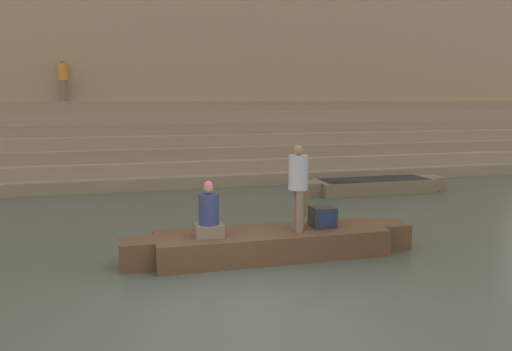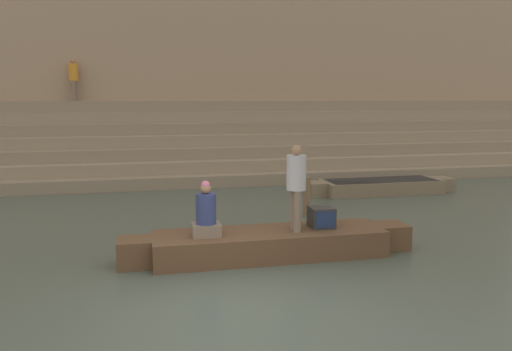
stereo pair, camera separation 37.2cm
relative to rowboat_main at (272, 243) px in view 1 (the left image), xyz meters
name	(u,v)px [view 1 (the left image)]	position (x,y,z in m)	size (l,w,h in m)	color
ground_plane	(238,307)	(-1.16, -2.17, -0.27)	(120.00, 120.00, 0.00)	#47544C
ghat_steps	(166,151)	(-1.16, 10.29, 0.77)	(36.00, 4.26, 2.91)	gray
back_wall	(160,74)	(-1.16, 12.40, 3.76)	(34.20, 1.28, 8.10)	tan
rowboat_main	(272,243)	(0.00, 0.00, 0.00)	(5.70, 1.31, 0.50)	brown
person_standing	(298,182)	(0.50, -0.08, 1.18)	(0.37, 0.37, 1.65)	#756656
person_rowing	(209,215)	(-1.23, -0.08, 0.64)	(0.52, 0.41, 1.04)	#756656
tv_set	(323,217)	(1.07, 0.05, 0.44)	(0.46, 0.47, 0.40)	#2D2D2D
moored_boat_shore	(374,185)	(5.12, 5.56, -0.04)	(4.97, 1.34, 0.43)	#756651
mooring_post	(304,196)	(1.78, 3.07, 0.24)	(0.19, 0.19, 1.01)	brown
person_on_steps	(63,77)	(-4.86, 11.50, 3.57)	(0.36, 0.36, 1.62)	#756656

